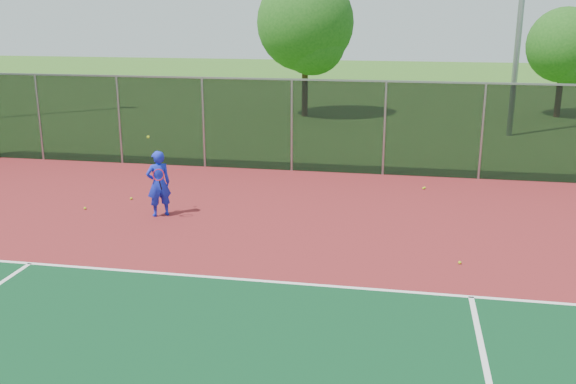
% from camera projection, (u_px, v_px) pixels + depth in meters
% --- Properties ---
extents(ground, '(120.00, 120.00, 0.00)m').
position_uv_depth(ground, '(349.00, 374.00, 9.45)').
color(ground, '#2F621C').
rests_on(ground, ground).
extents(court_apron, '(30.00, 20.00, 0.02)m').
position_uv_depth(court_apron, '(359.00, 313.00, 11.34)').
color(court_apron, maroon).
rests_on(court_apron, ground).
extents(fence_back, '(30.00, 0.06, 3.03)m').
position_uv_depth(fence_back, '(385.00, 127.00, 20.37)').
color(fence_back, black).
rests_on(fence_back, court_apron).
extents(tennis_player, '(0.75, 0.77, 2.08)m').
position_uv_depth(tennis_player, '(159.00, 183.00, 16.43)').
color(tennis_player, '#1628D7').
rests_on(tennis_player, court_apron).
extents(practice_ball_2, '(0.07, 0.07, 0.07)m').
position_uv_depth(practice_ball_2, '(460.00, 263.00, 13.47)').
color(practice_ball_2, '#AFC917').
rests_on(practice_ball_2, court_apron).
extents(practice_ball_3, '(0.07, 0.07, 0.07)m').
position_uv_depth(practice_ball_3, '(425.00, 188.00, 19.11)').
color(practice_ball_3, '#AFC917').
rests_on(practice_ball_3, court_apron).
extents(practice_ball_4, '(0.07, 0.07, 0.07)m').
position_uv_depth(practice_ball_4, '(423.00, 188.00, 19.06)').
color(practice_ball_4, '#AFC917').
rests_on(practice_ball_4, court_apron).
extents(practice_ball_5, '(0.07, 0.07, 0.07)m').
position_uv_depth(practice_ball_5, '(85.00, 208.00, 17.15)').
color(practice_ball_5, '#AFC917').
rests_on(practice_ball_5, court_apron).
extents(practice_ball_6, '(0.07, 0.07, 0.07)m').
position_uv_depth(practice_ball_6, '(131.00, 199.00, 18.02)').
color(practice_ball_6, '#AFC917').
rests_on(practice_ball_6, court_apron).
extents(tree_back_left, '(4.70, 4.70, 6.91)m').
position_uv_depth(tree_back_left, '(307.00, 27.00, 30.98)').
color(tree_back_left, '#332312').
rests_on(tree_back_left, ground).
extents(tree_back_mid, '(3.62, 3.62, 5.32)m').
position_uv_depth(tree_back_mid, '(567.00, 49.00, 30.97)').
color(tree_back_mid, '#332312').
rests_on(tree_back_mid, ground).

